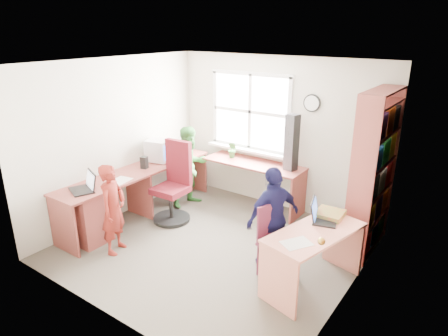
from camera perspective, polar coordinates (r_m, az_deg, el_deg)
name	(u,v)px	position (r m, az deg, el deg)	size (l,w,h in m)	color
room	(218,159)	(5.04, -0.91, 1.30)	(3.64, 3.44, 2.44)	#474038
l_desk	(128,199)	(5.90, -13.52, -4.40)	(2.38, 2.95, 0.75)	brown
right_desk	(314,247)	(4.59, 12.70, -10.92)	(0.83, 1.30, 0.70)	#F29179
bookshelf	(373,177)	(5.39, 20.49, -1.17)	(0.30, 1.02, 2.10)	brown
swivel_chair	(174,187)	(6.05, -7.15, -2.69)	(0.59, 0.59, 1.21)	black
wooden_chair	(275,239)	(4.73, 7.27, -9.97)	(0.48, 0.48, 0.88)	maroon
crt_monitor	(159,150)	(6.46, -9.30, 2.50)	(0.42, 0.39, 0.35)	silver
laptop_left	(85,186)	(5.58, -19.21, -2.46)	(0.44, 0.41, 0.25)	black
laptop_right	(321,215)	(4.74, 13.66, -6.59)	(0.38, 0.42, 0.24)	black
speaker_a	(144,162)	(6.19, -11.32, 0.78)	(0.11, 0.11, 0.19)	black
speaker_b	(172,153)	(6.60, -7.45, 2.09)	(0.10, 0.10, 0.17)	black
cd_tower	(292,143)	(6.00, 9.64, 3.61)	(0.20, 0.19, 0.85)	black
game_box	(330,214)	(4.86, 14.89, -6.36)	(0.32, 0.32, 0.06)	red
paper_a	(120,181)	(5.79, -14.69, -1.79)	(0.28, 0.36, 0.00)	silver
paper_b	(297,243)	(4.23, 10.32, -10.53)	(0.34, 0.37, 0.00)	silver
potted_plant	(232,150)	(6.55, 1.21, 2.60)	(0.15, 0.12, 0.27)	#2F762F
person_red	(113,209)	(5.31, -15.55, -5.68)	(0.44, 0.29, 1.20)	maroon
person_green	(191,166)	(6.48, -4.79, 0.22)	(0.64, 0.50, 1.32)	#347D32
person_navy	(273,218)	(4.84, 7.03, -7.06)	(0.75, 0.31, 1.28)	#14133E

